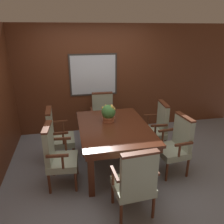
{
  "coord_description": "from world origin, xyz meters",
  "views": [
    {
      "loc": [
        -0.63,
        -3.23,
        2.31
      ],
      "look_at": [
        0.09,
        0.24,
        0.97
      ],
      "focal_mm": 35.0,
      "sensor_mm": 36.0,
      "label": 1
    }
  ],
  "objects_px": {
    "chair_right_far": "(157,126)",
    "dining_table": "(114,131)",
    "chair_head_near": "(135,181)",
    "chair_left_near": "(57,154)",
    "chair_right_near": "(176,143)",
    "chair_head_far": "(103,114)",
    "potted_plant": "(109,113)",
    "chair_left_far": "(57,134)"
  },
  "relations": [
    {
      "from": "chair_right_far",
      "to": "dining_table",
      "type": "bearing_deg",
      "value": -65.36
    },
    {
      "from": "chair_head_near",
      "to": "chair_left_near",
      "type": "relative_size",
      "value": 1.0
    },
    {
      "from": "chair_right_near",
      "to": "chair_left_near",
      "type": "bearing_deg",
      "value": -96.82
    },
    {
      "from": "chair_head_far",
      "to": "chair_right_near",
      "type": "relative_size",
      "value": 1.0
    },
    {
      "from": "chair_head_near",
      "to": "chair_right_far",
      "type": "bearing_deg",
      "value": -124.81
    },
    {
      "from": "chair_left_near",
      "to": "potted_plant",
      "type": "height_order",
      "value": "potted_plant"
    },
    {
      "from": "chair_left_far",
      "to": "chair_right_near",
      "type": "xyz_separation_m",
      "value": [
        1.97,
        -0.76,
        0.0
      ]
    },
    {
      "from": "chair_right_far",
      "to": "chair_head_far",
      "type": "bearing_deg",
      "value": -126.99
    },
    {
      "from": "chair_head_near",
      "to": "chair_right_far",
      "type": "height_order",
      "value": "same"
    },
    {
      "from": "chair_right_far",
      "to": "potted_plant",
      "type": "relative_size",
      "value": 3.27
    },
    {
      "from": "chair_head_near",
      "to": "dining_table",
      "type": "bearing_deg",
      "value": -92.58
    },
    {
      "from": "chair_right_near",
      "to": "chair_left_far",
      "type": "bearing_deg",
      "value": -116.56
    },
    {
      "from": "potted_plant",
      "to": "chair_left_far",
      "type": "bearing_deg",
      "value": 171.34
    },
    {
      "from": "chair_head_far",
      "to": "chair_right_far",
      "type": "height_order",
      "value": "same"
    },
    {
      "from": "chair_left_near",
      "to": "chair_right_near",
      "type": "bearing_deg",
      "value": -86.31
    },
    {
      "from": "chair_head_near",
      "to": "chair_left_near",
      "type": "height_order",
      "value": "same"
    },
    {
      "from": "chair_right_near",
      "to": "chair_left_near",
      "type": "distance_m",
      "value": 1.95
    },
    {
      "from": "chair_left_far",
      "to": "chair_right_near",
      "type": "height_order",
      "value": "same"
    },
    {
      "from": "dining_table",
      "to": "chair_left_near",
      "type": "relative_size",
      "value": 1.61
    },
    {
      "from": "chair_left_near",
      "to": "chair_left_far",
      "type": "bearing_deg",
      "value": 6.62
    },
    {
      "from": "chair_left_far",
      "to": "chair_right_far",
      "type": "relative_size",
      "value": 1.0
    },
    {
      "from": "chair_left_far",
      "to": "potted_plant",
      "type": "height_order",
      "value": "potted_plant"
    },
    {
      "from": "potted_plant",
      "to": "chair_right_near",
      "type": "bearing_deg",
      "value": -30.82
    },
    {
      "from": "chair_right_near",
      "to": "chair_left_near",
      "type": "relative_size",
      "value": 1.0
    },
    {
      "from": "dining_table",
      "to": "potted_plant",
      "type": "distance_m",
      "value": 0.34
    },
    {
      "from": "chair_right_far",
      "to": "potted_plant",
      "type": "xyz_separation_m",
      "value": [
        -0.99,
        -0.1,
        0.39
      ]
    },
    {
      "from": "chair_left_far",
      "to": "chair_left_near",
      "type": "bearing_deg",
      "value": -179.26
    },
    {
      "from": "chair_left_near",
      "to": "potted_plant",
      "type": "bearing_deg",
      "value": -52.85
    },
    {
      "from": "chair_left_far",
      "to": "chair_head_far",
      "type": "bearing_deg",
      "value": -51.67
    },
    {
      "from": "chair_head_near",
      "to": "chair_head_far",
      "type": "relative_size",
      "value": 1.0
    },
    {
      "from": "chair_head_near",
      "to": "chair_right_near",
      "type": "height_order",
      "value": "same"
    },
    {
      "from": "dining_table",
      "to": "chair_right_near",
      "type": "height_order",
      "value": "chair_right_near"
    },
    {
      "from": "chair_left_near",
      "to": "dining_table",
      "type": "bearing_deg",
      "value": -65.43
    },
    {
      "from": "chair_head_near",
      "to": "chair_head_far",
      "type": "height_order",
      "value": "same"
    },
    {
      "from": "chair_right_far",
      "to": "chair_left_near",
      "type": "relative_size",
      "value": 1.0
    },
    {
      "from": "potted_plant",
      "to": "chair_left_near",
      "type": "bearing_deg",
      "value": -147.92
    },
    {
      "from": "chair_left_near",
      "to": "chair_head_far",
      "type": "bearing_deg",
      "value": -27.44
    },
    {
      "from": "dining_table",
      "to": "chair_head_near",
      "type": "distance_m",
      "value": 1.19
    },
    {
      "from": "chair_right_near",
      "to": "potted_plant",
      "type": "xyz_separation_m",
      "value": [
        -1.04,
        0.62,
        0.39
      ]
    },
    {
      "from": "chair_left_far",
      "to": "chair_head_far",
      "type": "distance_m",
      "value": 1.27
    },
    {
      "from": "chair_head_near",
      "to": "chair_right_near",
      "type": "xyz_separation_m",
      "value": [
        0.97,
        0.8,
        0.0
      ]
    },
    {
      "from": "chair_head_near",
      "to": "chair_head_far",
      "type": "distance_m",
      "value": 2.36
    }
  ]
}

